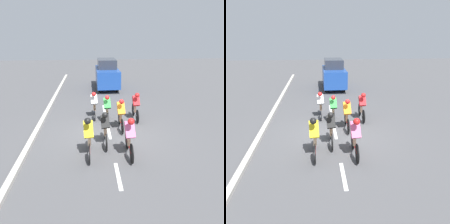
# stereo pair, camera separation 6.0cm
# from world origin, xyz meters

# --- Properties ---
(ground_plane) EXTENTS (60.00, 60.00, 0.00)m
(ground_plane) POSITION_xyz_m (0.00, 0.00, 0.00)
(ground_plane) COLOR #4C4C4F
(lane_stripe_near) EXTENTS (0.12, 1.40, 0.01)m
(lane_stripe_near) POSITION_xyz_m (0.00, 3.09, 0.00)
(lane_stripe_near) COLOR white
(lane_stripe_near) RESTS_ON ground
(lane_stripe_mid) EXTENTS (0.12, 1.40, 0.01)m
(lane_stripe_mid) POSITION_xyz_m (0.00, -0.11, 0.00)
(lane_stripe_mid) COLOR white
(lane_stripe_mid) RESTS_ON ground
(lane_stripe_far) EXTENTS (0.12, 1.40, 0.01)m
(lane_stripe_far) POSITION_xyz_m (0.00, -3.31, 0.00)
(lane_stripe_far) COLOR white
(lane_stripe_far) RESTS_ON ground
(curb) EXTENTS (0.20, 28.92, 0.14)m
(curb) POSITION_xyz_m (3.20, -0.11, 0.07)
(curb) COLOR #B7B2A8
(curb) RESTS_ON ground
(cyclist_red) EXTENTS (0.33, 1.71, 1.47)m
(cyclist_red) POSITION_xyz_m (-1.48, -1.49, 0.77)
(cyclist_red) COLOR black
(cyclist_red) RESTS_ON ground
(cyclist_black) EXTENTS (0.36, 1.67, 1.45)m
(cyclist_black) POSITION_xyz_m (0.25, 1.05, 0.77)
(cyclist_black) COLOR black
(cyclist_black) RESTS_ON ground
(cyclist_white) EXTENTS (0.35, 1.60, 1.43)m
(cyclist_white) POSITION_xyz_m (0.58, -2.01, 0.75)
(cyclist_white) COLOR black
(cyclist_white) RESTS_ON ground
(cyclist_pink) EXTENTS (0.34, 1.64, 1.56)m
(cyclist_pink) POSITION_xyz_m (-0.53, 2.00, 0.82)
(cyclist_pink) COLOR black
(cyclist_pink) RESTS_ON ground
(cyclist_orange) EXTENTS (0.35, 1.69, 1.51)m
(cyclist_orange) POSITION_xyz_m (-0.56, -0.35, 0.79)
(cyclist_orange) COLOR black
(cyclist_orange) RESTS_ON ground
(cyclist_green) EXTENTS (0.35, 1.70, 1.45)m
(cyclist_green) POSITION_xyz_m (-0.02, -1.25, 0.75)
(cyclist_green) COLOR black
(cyclist_green) RESTS_ON ground
(cyclist_yellow) EXTENTS (0.35, 1.71, 1.56)m
(cyclist_yellow) POSITION_xyz_m (0.87, 1.84, 0.82)
(cyclist_yellow) COLOR black
(cyclist_yellow) RESTS_ON ground
(support_car) EXTENTS (1.70, 4.09, 2.29)m
(support_car) POSITION_xyz_m (-0.60, -8.61, 1.14)
(support_car) COLOR black
(support_car) RESTS_ON ground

